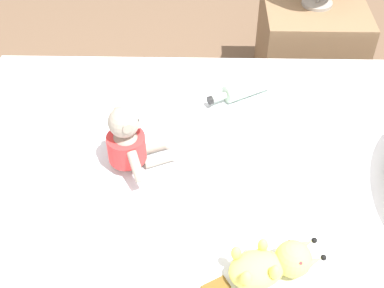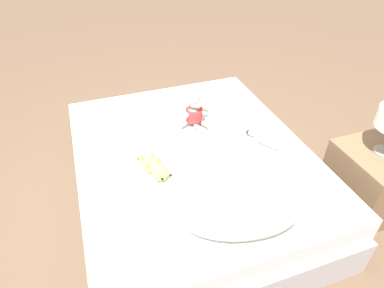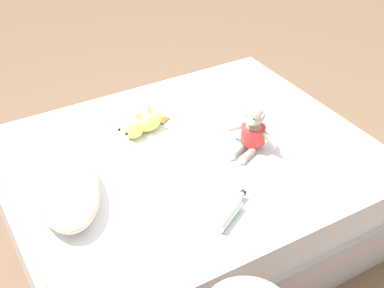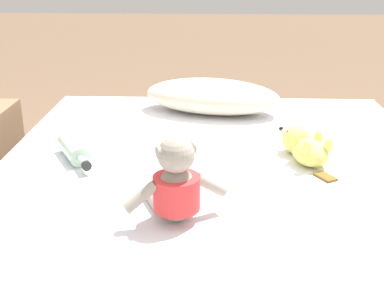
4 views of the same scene
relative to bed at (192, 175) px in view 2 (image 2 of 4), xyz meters
name	(u,v)px [view 2 (image 2 of 4)]	position (x,y,z in m)	size (l,w,h in m)	color
ground_plane	(192,197)	(0.00, 0.00, -0.22)	(16.00, 16.00, 0.00)	brown
bed	(192,175)	(0.00, 0.00, 0.00)	(1.52, 1.82, 0.45)	#B2B2B7
pillow	(241,215)	(-0.03, 0.66, 0.30)	(0.64, 0.41, 0.14)	beige
plush_monkey	(195,113)	(-0.12, -0.28, 0.32)	(0.27, 0.25, 0.24)	#9E9384
plush_yellow_creature	(155,167)	(0.28, 0.14, 0.27)	(0.17, 0.33, 0.10)	#EAE066
glass_bottle	(267,141)	(-0.49, 0.11, 0.26)	(0.17, 0.24, 0.07)	#B2D1B7
nightstand	(372,180)	(-1.13, 0.48, 0.02)	(0.47, 0.47, 0.48)	#846647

